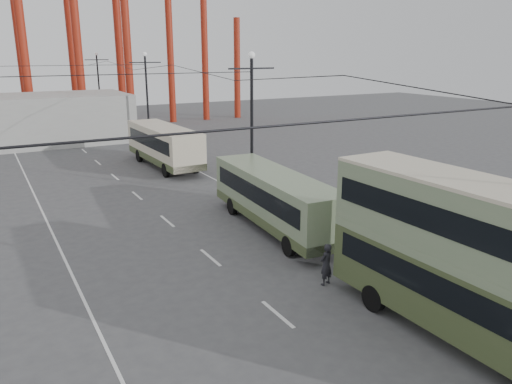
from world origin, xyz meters
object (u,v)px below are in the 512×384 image
single_decker_cream (164,144)px  double_decker_bus (468,254)px  single_decker_green (275,198)px  pedestrian (326,264)px

single_decker_cream → double_decker_bus: bearing=-91.7°
single_decker_cream → single_decker_green: bearing=-91.1°
single_decker_cream → pedestrian: 24.45m
single_decker_green → double_decker_bus: bearing=-87.1°
double_decker_bus → single_decker_green: bearing=87.7°
double_decker_bus → single_decker_green: double_decker_bus is taller
double_decker_bus → single_decker_green: 12.35m
single_decker_green → pedestrian: bearing=-99.7°
double_decker_bus → single_decker_cream: (0.14, 29.82, -1.15)m
single_decker_green → single_decker_cream: 17.54m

